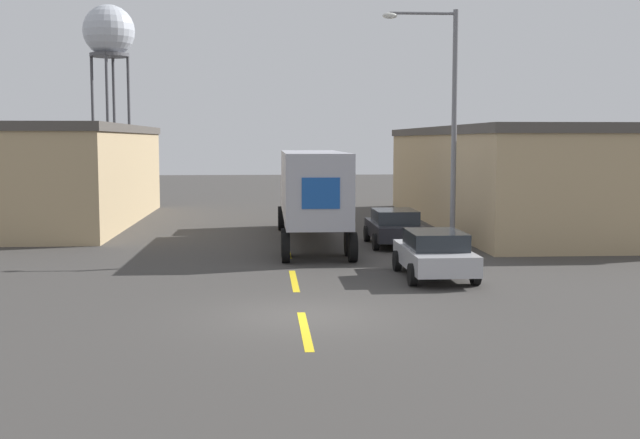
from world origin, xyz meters
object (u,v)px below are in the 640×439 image
Objects in this scene: parked_car_right_mid at (394,227)px; parked_car_right_near at (435,253)px; semi_truck at (311,187)px; street_lamp at (446,114)px; water_tower at (109,34)px.

parked_car_right_near is at bearing -90.00° from parked_car_right_mid.
semi_truck is 9.82m from parked_car_right_near.
parked_car_right_mid is at bearing -22.81° from semi_truck.
semi_truck reaches higher than parked_car_right_mid.
parked_car_right_near is at bearing -69.61° from semi_truck.
parked_car_right_near is 7.50m from street_lamp.
water_tower is at bearing 110.64° from semi_truck.
semi_truck is 0.77× the size of water_tower.
water_tower is (-16.40, 44.47, 11.86)m from semi_truck.
semi_truck is 3.92m from parked_car_right_mid.
water_tower is (-19.71, 45.89, 13.40)m from parked_car_right_mid.
parked_car_right_mid is 5.14m from street_lamp.
water_tower is 1.85× the size of street_lamp.
street_lamp is (1.62, 5.78, 4.49)m from parked_car_right_near.
parked_car_right_mid and parked_car_right_near have the same top height.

